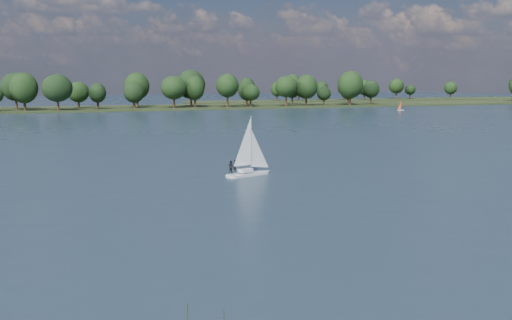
% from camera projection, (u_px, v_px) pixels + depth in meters
% --- Properties ---
extents(ground, '(700.00, 700.00, 0.00)m').
position_uv_depth(ground, '(142.00, 133.00, 128.92)').
color(ground, '#233342').
rests_on(ground, ground).
extents(far_shore, '(660.00, 40.00, 1.50)m').
position_uv_depth(far_shore, '(96.00, 110.00, 232.64)').
color(far_shore, black).
rests_on(far_shore, ground).
extents(far_shore_back, '(220.00, 30.00, 1.40)m').
position_uv_depth(far_shore_back, '(371.00, 101.00, 333.18)').
color(far_shore_back, black).
rests_on(far_shore_back, ground).
extents(sailboat, '(6.21, 3.59, 7.89)m').
position_uv_depth(sailboat, '(247.00, 158.00, 71.66)').
color(sailboat, silver).
rests_on(sailboat, ground).
extents(dinghy_orange, '(2.55, 1.49, 3.83)m').
position_uv_depth(dinghy_orange, '(401.00, 108.00, 226.35)').
color(dinghy_orange, white).
rests_on(dinghy_orange, ground).
extents(treeline, '(562.84, 73.98, 18.20)m').
position_uv_depth(treeline, '(79.00, 90.00, 225.48)').
color(treeline, black).
rests_on(treeline, ground).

